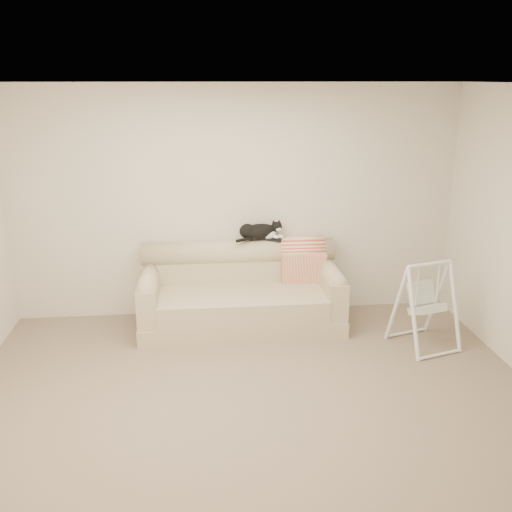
{
  "coord_description": "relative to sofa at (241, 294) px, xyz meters",
  "views": [
    {
      "loc": [
        -0.41,
        -4.27,
        2.64
      ],
      "look_at": [
        0.15,
        1.27,
        0.9
      ],
      "focal_mm": 40.0,
      "sensor_mm": 36.0,
      "label": 1
    }
  ],
  "objects": [
    {
      "name": "remote_a",
      "position": [
        0.21,
        0.25,
        0.56
      ],
      "size": [
        0.18,
        0.07,
        0.03
      ],
      "color": "black",
      "rests_on": "sofa"
    },
    {
      "name": "baby_swing",
      "position": [
        1.82,
        -0.73,
        0.1
      ],
      "size": [
        0.69,
        0.72,
        0.91
      ],
      "color": "white",
      "rests_on": "ground"
    },
    {
      "name": "remote_b",
      "position": [
        0.39,
        0.21,
        0.56
      ],
      "size": [
        0.18,
        0.11,
        0.02
      ],
      "color": "black",
      "rests_on": "sofa"
    },
    {
      "name": "room_shell",
      "position": [
        -0.01,
        -1.62,
        1.18
      ],
      "size": [
        5.04,
        4.04,
        2.6
      ],
      "color": "beige",
      "rests_on": "ground"
    },
    {
      "name": "sofa",
      "position": [
        0.0,
        0.0,
        0.0
      ],
      "size": [
        2.2,
        0.93,
        0.9
      ],
      "color": "tan",
      "rests_on": "ground"
    },
    {
      "name": "throw_blanket",
      "position": [
        0.72,
        0.23,
        0.37
      ],
      "size": [
        0.5,
        0.38,
        0.58
      ],
      "color": "#C5432F",
      "rests_on": "sofa"
    },
    {
      "name": "ground_plane",
      "position": [
        -0.01,
        -1.62,
        -0.35
      ],
      "size": [
        5.0,
        5.0,
        0.0
      ],
      "primitive_type": "plane",
      "color": "#6F6050",
      "rests_on": "ground"
    },
    {
      "name": "tuxedo_cat",
      "position": [
        0.23,
        0.24,
        0.65
      ],
      "size": [
        0.56,
        0.31,
        0.22
      ],
      "color": "black",
      "rests_on": "sofa"
    }
  ]
}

